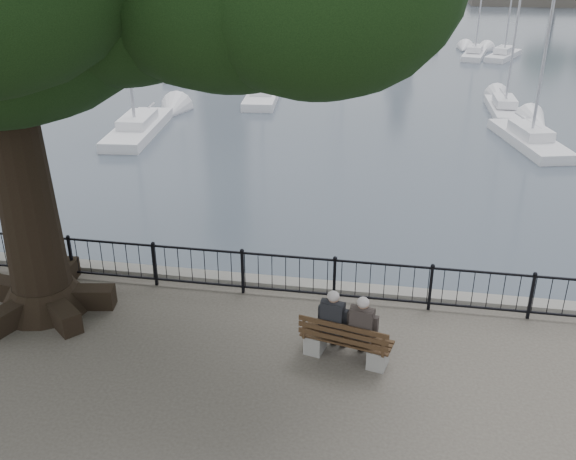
% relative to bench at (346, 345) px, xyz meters
% --- Properties ---
extents(harbor, '(260.00, 260.00, 1.20)m').
position_rel_bench_xyz_m(harbor, '(-1.43, 2.54, -0.81)').
color(harbor, slate).
rests_on(harbor, ground).
extents(railing, '(22.06, 0.06, 1.00)m').
position_rel_bench_xyz_m(railing, '(-1.43, 2.04, 0.25)').
color(railing, black).
rests_on(railing, ground).
extents(bench, '(1.76, 0.87, 0.89)m').
position_rel_bench_xyz_m(bench, '(0.00, 0.00, 0.00)').
color(bench, gray).
rests_on(bench, ground).
extents(person_left, '(0.50, 0.76, 1.41)m').
position_rel_bench_xyz_m(person_left, '(-0.23, 0.15, 0.34)').
color(person_left, black).
rests_on(person_left, ground).
extents(person_right, '(0.50, 0.76, 1.41)m').
position_rel_bench_xyz_m(person_right, '(0.31, 0.03, 0.34)').
color(person_right, '#282321').
rests_on(person_right, ground).
extents(lion_monument, '(6.02, 6.02, 8.88)m').
position_rel_bench_xyz_m(lion_monument, '(0.57, 49.47, 0.92)').
color(lion_monument, slate).
rests_on(lion_monument, ground).
extents(sailboat_a, '(2.27, 6.19, 11.78)m').
position_rel_bench_xyz_m(sailboat_a, '(-10.78, 16.52, -0.98)').
color(sailboat_a, white).
rests_on(sailboat_a, ground).
extents(sailboat_b, '(2.12, 5.88, 11.34)m').
position_rel_bench_xyz_m(sailboat_b, '(-6.62, 23.87, -0.99)').
color(sailboat_b, white).
rests_on(sailboat_b, ground).
extents(sailboat_c, '(2.90, 5.73, 10.21)m').
position_rel_bench_xyz_m(sailboat_c, '(6.21, 17.79, -1.01)').
color(sailboat_c, white).
rests_on(sailboat_c, ground).
extents(sailboat_d, '(1.43, 4.78, 9.20)m').
position_rel_bench_xyz_m(sailboat_d, '(5.82, 23.13, -1.01)').
color(sailboat_d, white).
rests_on(sailboat_d, ground).
extents(sailboat_e, '(2.67, 5.67, 11.27)m').
position_rel_bench_xyz_m(sailboat_e, '(-13.23, 29.51, -0.98)').
color(sailboat_e, white).
rests_on(sailboat_e, ground).
extents(sailboat_f, '(3.29, 5.61, 10.45)m').
position_rel_bench_xyz_m(sailboat_f, '(-3.17, 33.35, -1.00)').
color(sailboat_f, white).
rests_on(sailboat_f, ground).
extents(sailboat_g, '(3.12, 4.97, 9.13)m').
position_rel_bench_xyz_m(sailboat_g, '(7.78, 39.11, -1.02)').
color(sailboat_g, white).
rests_on(sailboat_g, ground).
extents(sailboat_h, '(2.02, 5.53, 12.68)m').
position_rel_bench_xyz_m(sailboat_h, '(-4.64, 42.27, -0.94)').
color(sailboat_h, white).
rests_on(sailboat_h, ground).
extents(sailboat_i, '(2.34, 5.27, 9.07)m').
position_rel_bench_xyz_m(sailboat_i, '(-12.06, 30.43, -1.02)').
color(sailboat_i, white).
rests_on(sailboat_i, ground).
extents(sailboat_j, '(2.22, 4.95, 10.23)m').
position_rel_bench_xyz_m(sailboat_j, '(5.78, 39.27, -0.99)').
color(sailboat_j, white).
rests_on(sailboat_j, ground).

